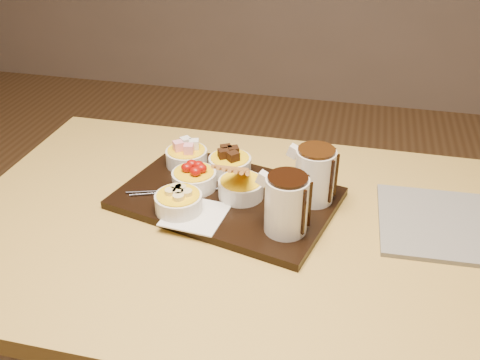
% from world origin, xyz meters
% --- Properties ---
extents(dining_table, '(1.20, 0.80, 0.75)m').
position_xyz_m(dining_table, '(0.00, 0.00, 0.65)').
color(dining_table, gold).
rests_on(dining_table, ground).
extents(serving_board, '(0.52, 0.40, 0.02)m').
position_xyz_m(serving_board, '(-0.04, 0.07, 0.76)').
color(serving_board, black).
rests_on(serving_board, dining_table).
extents(napkin, '(0.13, 0.13, 0.00)m').
position_xyz_m(napkin, '(-0.09, -0.03, 0.77)').
color(napkin, white).
rests_on(napkin, serving_board).
extents(bowl_marshmallows, '(0.10, 0.10, 0.04)m').
position_xyz_m(bowl_marshmallows, '(-0.17, 0.18, 0.79)').
color(bowl_marshmallows, silver).
rests_on(bowl_marshmallows, serving_board).
extents(bowl_cake, '(0.10, 0.10, 0.04)m').
position_xyz_m(bowl_cake, '(-0.06, 0.16, 0.79)').
color(bowl_cake, silver).
rests_on(bowl_cake, serving_board).
extents(bowl_strawberries, '(0.10, 0.10, 0.04)m').
position_xyz_m(bowl_strawberries, '(-0.12, 0.08, 0.79)').
color(bowl_strawberries, silver).
rests_on(bowl_strawberries, serving_board).
extents(bowl_biscotti, '(0.10, 0.10, 0.04)m').
position_xyz_m(bowl_biscotti, '(-0.01, 0.07, 0.79)').
color(bowl_biscotti, silver).
rests_on(bowl_biscotti, serving_board).
extents(bowl_bananas, '(0.10, 0.10, 0.04)m').
position_xyz_m(bowl_bananas, '(-0.13, -0.02, 0.79)').
color(bowl_bananas, silver).
rests_on(bowl_bananas, serving_board).
extents(pitcher_dark_chocolate, '(0.10, 0.10, 0.12)m').
position_xyz_m(pitcher_dark_chocolate, '(0.10, -0.03, 0.83)').
color(pitcher_dark_chocolate, silver).
rests_on(pitcher_dark_chocolate, serving_board).
extents(pitcher_milk_chocolate, '(0.10, 0.10, 0.12)m').
position_xyz_m(pitcher_milk_chocolate, '(0.14, 0.09, 0.83)').
color(pitcher_milk_chocolate, silver).
rests_on(pitcher_milk_chocolate, serving_board).
extents(fondue_skewers, '(0.11, 0.26, 0.01)m').
position_xyz_m(fondue_skewers, '(-0.14, 0.06, 0.77)').
color(fondue_skewers, silver).
rests_on(fondue_skewers, serving_board).
extents(newspaper, '(0.33, 0.27, 0.01)m').
position_xyz_m(newspaper, '(0.44, 0.08, 0.76)').
color(newspaper, beige).
rests_on(newspaper, dining_table).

